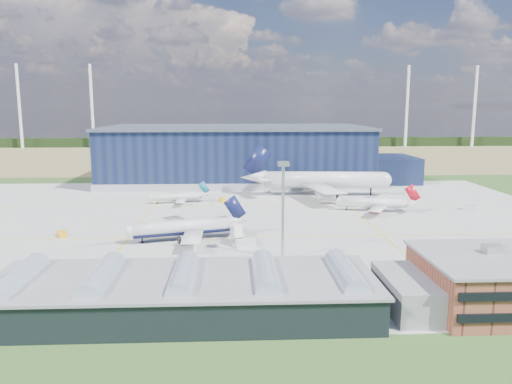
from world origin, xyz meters
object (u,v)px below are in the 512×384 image
at_px(airliner_red, 374,198).
at_px(car_b, 469,281).
at_px(gse_tug_a, 62,234).
at_px(gse_tug_c, 223,200).
at_px(airliner_navy, 182,220).
at_px(hangar, 242,157).
at_px(gse_van_c, 334,267).
at_px(gse_cart_b, 268,191).
at_px(airstair, 237,238).
at_px(gse_van_a, 246,243).
at_px(airliner_regional, 177,193).
at_px(gse_cart_a, 390,198).
at_px(airliner_widebody, 324,171).
at_px(light_mast_center, 283,194).
at_px(gse_tug_b, 176,231).
at_px(gse_van_b, 472,207).

bearing_deg(airliner_red, car_b, 102.16).
relative_size(gse_tug_a, gse_tug_c, 1.15).
xyz_separation_m(airliner_navy, car_b, (61.30, -36.00, -4.96)).
distance_m(hangar, gse_van_c, 136.49).
height_order(gse_cart_b, airstair, airstair).
bearing_deg(gse_van_a, airliner_regional, 7.41).
relative_size(airliner_red, airliner_regional, 1.24).
bearing_deg(gse_cart_a, gse_van_a, -117.14).
relative_size(gse_cart_a, airstair, 0.53).
relative_size(airstair, car_b, 1.73).
distance_m(hangar, airstair, 112.00).
xyz_separation_m(gse_tug_a, car_b, (94.57, -40.91, -0.23)).
bearing_deg(car_b, gse_van_a, 43.90).
height_order(airliner_widebody, airstair, airliner_widebody).
xyz_separation_m(light_mast_center, gse_tug_c, (-15.40, 71.50, -14.74)).
height_order(light_mast_center, gse_tug_b, light_mast_center).
xyz_separation_m(airliner_widebody, car_b, (11.43, -101.14, -9.33)).
bearing_deg(airliner_widebody, airliner_red, -65.25).
relative_size(airliner_regional, airstair, 4.20).
xyz_separation_m(airliner_regional, gse_van_c, (42.44, -80.17, -2.64)).
bearing_deg(gse_tug_c, gse_van_c, -90.75).
xyz_separation_m(gse_tug_a, gse_tug_c, (43.06, 48.59, -0.07)).
xyz_separation_m(airliner_navy, airliner_widebody, (49.87, 65.14, 4.37)).
relative_size(airliner_widebody, airstair, 10.97).
distance_m(gse_tug_c, airstair, 58.41).
height_order(airliner_red, gse_tug_c, airliner_red).
distance_m(airliner_regional, gse_van_c, 90.75).
distance_m(airliner_navy, gse_tug_a, 33.96).
xyz_separation_m(gse_tug_c, airstair, (4.76, -58.21, 1.07)).
bearing_deg(gse_tug_c, airliner_regional, 166.92).
bearing_deg(gse_tug_b, gse_van_b, 58.87).
height_order(gse_tug_c, gse_van_c, gse_van_c).
relative_size(airliner_red, gse_cart_a, 9.82).
bearing_deg(airliner_navy, gse_tug_a, -24.30).
distance_m(airliner_widebody, gse_cart_a, 27.43).
bearing_deg(gse_tug_b, car_b, 9.42).
distance_m(airliner_red, airstair, 60.84).
height_order(hangar, gse_cart_b, hangar).
distance_m(gse_cart_b, gse_van_c, 102.42).
bearing_deg(airliner_widebody, gse_tug_a, -139.63).
relative_size(airliner_regional, gse_van_a, 4.73).
xyz_separation_m(gse_tug_a, gse_cart_b, (61.50, 69.09, -0.18)).
bearing_deg(gse_cart_a, airliner_navy, -128.25).
bearing_deg(airliner_widebody, airliner_navy, -122.99).
xyz_separation_m(airliner_widebody, gse_tug_a, (-83.15, -60.23, -9.10)).
bearing_deg(gse_cart_b, hangar, 25.98).
height_order(gse_van_a, car_b, gse_van_a).
distance_m(airliner_red, car_b, 70.12).
distance_m(hangar, gse_tug_b, 102.16).
bearing_deg(airliner_regional, gse_tug_c, 171.67).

